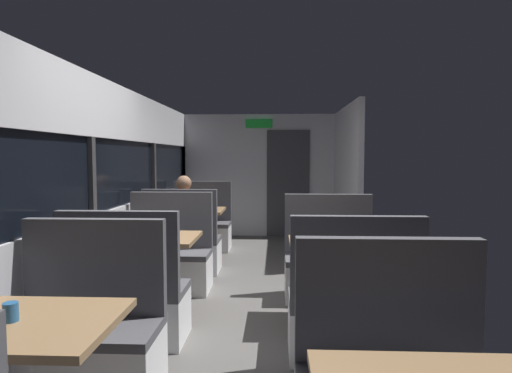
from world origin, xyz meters
TOP-DOWN VIEW (x-y plane):
  - ground_plane at (0.00, 0.00)m, footprint 3.30×9.20m
  - carriage_window_panel_left at (-1.45, 0.00)m, footprint 0.09×8.48m
  - carriage_end_bulkhead at (0.06, 4.19)m, footprint 2.90×0.11m
  - carriage_aisle_panel_right at (1.45, 3.00)m, footprint 0.08×2.40m
  - dining_table_near_window at (-0.89, -2.09)m, footprint 0.90×0.70m
  - bench_near_window_facing_entry at (-0.89, -1.39)m, footprint 0.95×0.50m
  - dining_table_mid_window at (-0.89, 0.07)m, footprint 0.90×0.70m
  - bench_mid_window_facing_end at (-0.89, -0.63)m, footprint 0.95×0.50m
  - bench_mid_window_facing_entry at (-0.89, 0.77)m, footprint 0.95×0.50m
  - dining_table_far_window at (-0.89, 2.22)m, footprint 0.90×0.70m
  - bench_far_window_facing_end at (-0.89, 1.53)m, footprint 0.95×0.50m
  - bench_far_window_facing_entry at (-0.89, 2.92)m, footprint 0.95×0.50m
  - dining_table_rear_aisle at (0.89, -0.13)m, footprint 0.90×0.70m
  - bench_rear_aisle_facing_end at (0.89, -0.83)m, footprint 0.95×0.50m
  - bench_rear_aisle_facing_entry at (0.89, 0.57)m, footprint 0.95×0.50m
  - seated_passenger at (-0.89, 1.60)m, footprint 0.47×0.55m
  - coffee_cup_primary at (-0.68, 2.26)m, footprint 0.07×0.07m
  - coffee_cup_secondary at (-0.93, -2.10)m, footprint 0.07×0.07m

SIDE VIEW (x-z plane):
  - ground_plane at x=0.00m, z-range -0.02..0.00m
  - bench_near_window_facing_entry at x=-0.89m, z-range -0.22..0.88m
  - bench_mid_window_facing_end at x=-0.89m, z-range -0.22..0.88m
  - bench_mid_window_facing_entry at x=-0.89m, z-range -0.22..0.88m
  - bench_far_window_facing_end at x=-0.89m, z-range -0.22..0.88m
  - bench_far_window_facing_entry at x=-0.89m, z-range -0.22..0.88m
  - bench_rear_aisle_facing_end at x=0.89m, z-range -0.22..0.88m
  - bench_rear_aisle_facing_entry at x=0.89m, z-range -0.22..0.88m
  - seated_passenger at x=-0.89m, z-range -0.09..1.17m
  - dining_table_near_window at x=-0.89m, z-range 0.27..1.01m
  - dining_table_mid_window at x=-0.89m, z-range 0.27..1.01m
  - dining_table_far_window at x=-0.89m, z-range 0.27..1.01m
  - dining_table_rear_aisle at x=0.89m, z-range 0.27..1.01m
  - coffee_cup_primary at x=-0.68m, z-range 0.74..0.83m
  - coffee_cup_secondary at x=-0.93m, z-range 0.74..0.83m
  - carriage_window_panel_left at x=-1.45m, z-range -0.04..2.26m
  - carriage_end_bulkhead at x=0.06m, z-range -0.01..2.29m
  - carriage_aisle_panel_right at x=1.45m, z-range 0.00..2.30m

